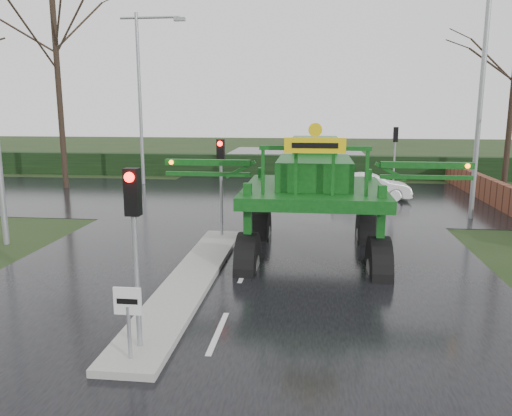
# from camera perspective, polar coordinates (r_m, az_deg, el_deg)

# --- Properties ---
(ground) EXTENTS (140.00, 140.00, 0.00)m
(ground) POSITION_cam_1_polar(r_m,az_deg,el_deg) (10.61, -4.36, -14.13)
(ground) COLOR black
(ground) RESTS_ON ground
(road_main) EXTENTS (14.00, 80.00, 0.02)m
(road_main) POSITION_cam_1_polar(r_m,az_deg,el_deg) (20.02, 1.05, -1.83)
(road_main) COLOR black
(road_main) RESTS_ON ground
(road_cross) EXTENTS (80.00, 12.00, 0.02)m
(road_cross) POSITION_cam_1_polar(r_m,az_deg,el_deg) (25.87, 2.34, 1.17)
(road_cross) COLOR black
(road_cross) RESTS_ON ground
(median_island) EXTENTS (1.20, 10.00, 0.16)m
(median_island) POSITION_cam_1_polar(r_m,az_deg,el_deg) (13.56, -7.40, -8.03)
(median_island) COLOR gray
(median_island) RESTS_ON ground
(hedge_row) EXTENTS (44.00, 0.90, 1.50)m
(hedge_row) POSITION_cam_1_polar(r_m,az_deg,el_deg) (33.67, 3.37, 4.79)
(hedge_row) COLOR black
(hedge_row) RESTS_ON ground
(brick_wall) EXTENTS (0.40, 20.00, 1.20)m
(brick_wall) POSITION_cam_1_polar(r_m,az_deg,el_deg) (27.12, 25.08, 1.85)
(brick_wall) COLOR #592D1E
(brick_wall) RESTS_ON ground
(keep_left_sign) EXTENTS (0.50, 0.07, 1.35)m
(keep_left_sign) POSITION_cam_1_polar(r_m,az_deg,el_deg) (9.20, -14.41, -11.38)
(keep_left_sign) COLOR gray
(keep_left_sign) RESTS_ON ground
(traffic_signal_near) EXTENTS (0.26, 0.33, 3.52)m
(traffic_signal_near) POSITION_cam_1_polar(r_m,az_deg,el_deg) (9.19, -13.79, -1.36)
(traffic_signal_near) COLOR gray
(traffic_signal_near) RESTS_ON ground
(traffic_signal_mid) EXTENTS (0.26, 0.33, 3.52)m
(traffic_signal_mid) POSITION_cam_1_polar(r_m,az_deg,el_deg) (17.30, -4.03, 4.76)
(traffic_signal_mid) COLOR gray
(traffic_signal_mid) RESTS_ON ground
(traffic_signal_far) EXTENTS (0.26, 0.33, 3.52)m
(traffic_signal_far) POSITION_cam_1_polar(r_m,az_deg,el_deg) (29.84, 15.62, 7.11)
(traffic_signal_far) COLOR gray
(traffic_signal_far) RESTS_ON ground
(street_light_right) EXTENTS (3.85, 0.30, 10.00)m
(street_light_right) POSITION_cam_1_polar(r_m,az_deg,el_deg) (22.36, 23.75, 14.06)
(street_light_right) COLOR gray
(street_light_right) RESTS_ON ground
(street_light_left_far) EXTENTS (3.85, 0.30, 10.00)m
(street_light_left_far) POSITION_cam_1_polar(r_m,az_deg,el_deg) (31.11, -12.66, 13.68)
(street_light_left_far) COLOR gray
(street_light_left_far) RESTS_ON ground
(tree_left_far) EXTENTS (7.70, 7.70, 13.26)m
(tree_left_far) POSITION_cam_1_polar(r_m,az_deg,el_deg) (31.05, -21.82, 15.31)
(tree_left_far) COLOR black
(tree_left_far) RESTS_ON ground
(crop_sprayer) EXTENTS (9.33, 5.81, 5.21)m
(crop_sprayer) POSITION_cam_1_polar(r_m,az_deg,el_deg) (14.32, -0.84, 2.92)
(crop_sprayer) COLOR black
(crop_sprayer) RESTS_ON ground
(white_sedan) EXTENTS (3.97, 1.43, 1.30)m
(white_sedan) POSITION_cam_1_polar(r_m,az_deg,el_deg) (26.06, 12.91, 0.95)
(white_sedan) COLOR white
(white_sedan) RESTS_ON ground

